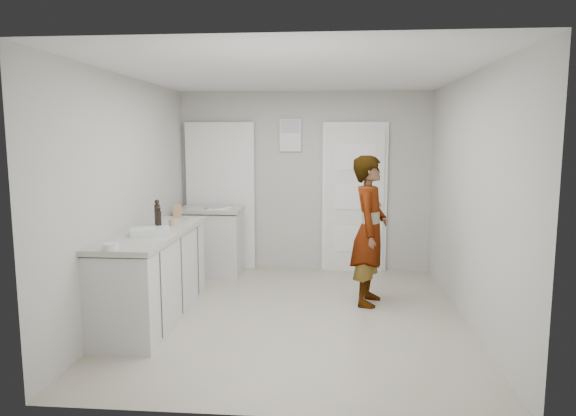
# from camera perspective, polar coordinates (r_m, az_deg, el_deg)

# --- Properties ---
(ground) EXTENTS (4.00, 4.00, 0.00)m
(ground) POSITION_cam_1_polar(r_m,az_deg,el_deg) (5.55, 0.71, -11.83)
(ground) COLOR #A7A28C
(ground) RESTS_ON ground
(room_shell) EXTENTS (4.00, 4.00, 4.00)m
(room_shell) POSITION_cam_1_polar(r_m,az_deg,el_deg) (7.23, 0.45, 1.15)
(room_shell) COLOR beige
(room_shell) RESTS_ON ground
(main_counter) EXTENTS (0.64, 1.96, 0.93)m
(main_counter) POSITION_cam_1_polar(r_m,az_deg,el_deg) (5.52, -14.76, -7.54)
(main_counter) COLOR silver
(main_counter) RESTS_ON ground
(side_counter) EXTENTS (0.84, 0.61, 0.93)m
(side_counter) POSITION_cam_1_polar(r_m,az_deg,el_deg) (7.10, -8.51, -3.94)
(side_counter) COLOR silver
(side_counter) RESTS_ON ground
(person) EXTENTS (0.52, 0.68, 1.67)m
(person) POSITION_cam_1_polar(r_m,az_deg,el_deg) (5.80, 9.07, -2.49)
(person) COLOR silver
(person) RESTS_ON ground
(cake_mix_box) EXTENTS (0.11, 0.08, 0.16)m
(cake_mix_box) POSITION_cam_1_polar(r_m,az_deg,el_deg) (6.18, -12.21, -0.36)
(cake_mix_box) COLOR #9D774E
(cake_mix_box) RESTS_ON main_counter
(spice_jar) EXTENTS (0.05, 0.05, 0.08)m
(spice_jar) POSITION_cam_1_polar(r_m,az_deg,el_deg) (5.62, -12.87, -1.62)
(spice_jar) COLOR #A0855B
(spice_jar) RESTS_ON main_counter
(oil_cruet_a) EXTENTS (0.06, 0.06, 0.23)m
(oil_cruet_a) POSITION_cam_1_polar(r_m,az_deg,el_deg) (5.55, -14.18, -1.04)
(oil_cruet_a) COLOR black
(oil_cruet_a) RESTS_ON main_counter
(oil_cruet_b) EXTENTS (0.06, 0.06, 0.28)m
(oil_cruet_b) POSITION_cam_1_polar(r_m,az_deg,el_deg) (5.76, -14.33, -0.50)
(oil_cruet_b) COLOR black
(oil_cruet_b) RESTS_ON main_counter
(baking_dish) EXTENTS (0.43, 0.37, 0.07)m
(baking_dish) POSITION_cam_1_polar(r_m,az_deg,el_deg) (5.18, -15.04, -2.58)
(baking_dish) COLOR silver
(baking_dish) RESTS_ON main_counter
(egg_bowl) EXTENTS (0.14, 0.14, 0.05)m
(egg_bowl) POSITION_cam_1_polar(r_m,az_deg,el_deg) (4.60, -19.09, -4.08)
(egg_bowl) COLOR silver
(egg_bowl) RESTS_ON main_counter
(papers) EXTENTS (0.28, 0.34, 0.01)m
(papers) POSITION_cam_1_polar(r_m,az_deg,el_deg) (6.91, -7.61, -0.03)
(papers) COLOR white
(papers) RESTS_ON side_counter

